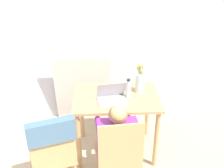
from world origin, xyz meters
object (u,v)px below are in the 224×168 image
person_seated (117,137)px  water_bottle (128,89)px  laptop (112,96)px  chair_occupied (119,158)px  chair_spare (52,147)px  flower_vase (140,81)px

person_seated → water_bottle: size_ratio=4.61×
person_seated → laptop: (-0.02, 0.47, 0.16)m
chair_occupied → chair_spare: size_ratio=0.99×
chair_spare → laptop: 0.81m
laptop → flower_vase: flower_vase is taller
chair_occupied → chair_spare: (-0.57, 0.00, 0.15)m
chair_occupied → person_seated: person_seated is taller
chair_occupied → flower_vase: size_ratio=2.68×
chair_occupied → laptop: 0.67m
laptop → water_bottle: (0.18, 0.06, 0.05)m
chair_occupied → laptop: bearing=-91.5°
chair_occupied → chair_spare: bearing=-5.2°
flower_vase → water_bottle: size_ratio=1.62×
flower_vase → water_bottle: 0.19m
flower_vase → water_bottle: flower_vase is taller
chair_spare → water_bottle: bearing=-155.9°
laptop → chair_occupied: bearing=-95.6°
chair_occupied → flower_vase: flower_vase is taller
chair_occupied → person_seated: bearing=-90.0°
flower_vase → person_seated: bearing=-114.4°
water_bottle → chair_spare: bearing=-137.9°
chair_spare → laptop: bearing=-150.5°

